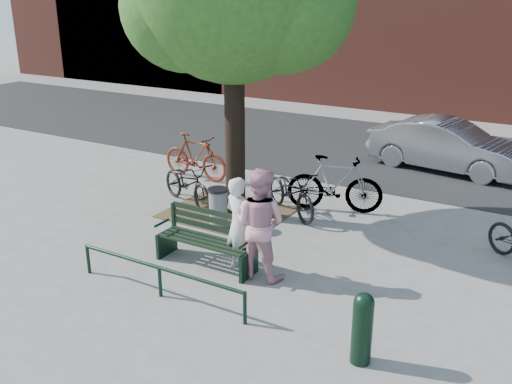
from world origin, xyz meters
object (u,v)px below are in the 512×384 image
Objects in this scene: park_bench at (208,238)px; person_left at (239,225)px; bollard at (362,326)px; parked_car at (447,146)px; person_right at (259,223)px; bicycle_c at (291,192)px; litter_bin at (218,208)px.

person_left is at bearing 7.17° from park_bench.
person_left is 2.97m from bollard.
bollard is 0.25× the size of parked_car.
person_left reaches higher than bollard.
bicycle_c is at bearing -75.53° from person_right.
park_bench is 0.44× the size of parked_car.
person_right reaches higher than bollard.
parked_car is at bearing 96.46° from bollard.
litter_bin is at bearing -40.06° from person_right.
park_bench is 1.05m from person_right.
park_bench is 2.17× the size of litter_bin.
person_left reaches higher than park_bench.
bicycle_c is 0.47× the size of parked_car.
park_bench is at bearing 171.61° from parked_car.
park_bench is 7.79m from parked_car.
bicycle_c is at bearing 127.07° from bollard.
parked_car is (1.25, 7.40, -0.26)m from person_right.
person_right is 1.89× the size of bollard.
person_left is 1.67× the size of bollard.
bollard is at bearing -34.17° from litter_bin.
bicycle_c is (0.90, 1.35, 0.08)m from litter_bin.
person_left is at bearing 175.56° from parked_car.
park_bench is 0.66m from person_left.
person_left is 7.58m from parked_car.
park_bench is 1.08× the size of person_left.
bollard is (2.63, -1.35, -0.29)m from person_left.
parked_car is (2.04, 4.74, 0.16)m from bicycle_c.
parked_car reaches higher than park_bench.
park_bench is 0.96× the size of person_right.
litter_bin is 0.43× the size of bicycle_c.
parked_car is at bearing -101.68° from person_right.
bicycle_c is 5.16m from parked_car.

